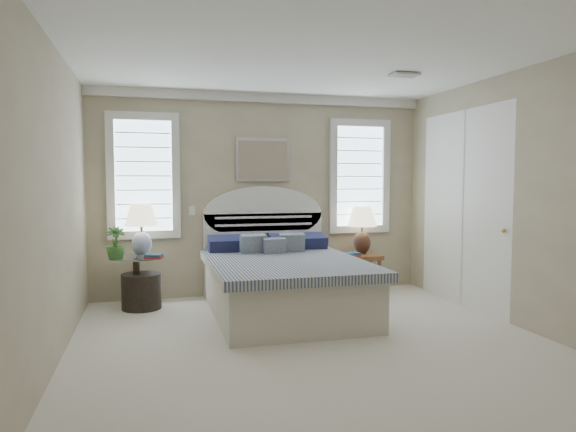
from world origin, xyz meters
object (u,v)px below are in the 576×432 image
Objects in this scene: side_table_left at (137,277)px; floor_pot at (141,291)px; nightstand_right at (361,265)px; lamp_right at (362,225)px; bed at (282,279)px; lamp_left at (141,224)px.

side_table_left reaches higher than floor_pot.
side_table_left is 2.95m from nightstand_right.
lamp_right is (0.05, 0.11, 0.55)m from nightstand_right.
nightstand_right is 2.90m from floor_pot.
floor_pot is (-1.60, 0.58, -0.17)m from bed.
side_table_left is 0.99× the size of lamp_left.
lamp_left reaches higher than side_table_left.
floor_pot is 0.71× the size of lamp_right.
floor_pot is at bearing -175.68° from lamp_right.
nightstand_right is (1.30, 0.69, 0.00)m from bed.
side_table_left reaches higher than nightstand_right.
lamp_right is (3.00, 0.21, 0.55)m from side_table_left.
floor_pot is at bearing 160.14° from bed.
nightstand_right is at bearing 0.35° from lamp_left.
nightstand_right is at bearing 28.03° from bed.
bed is 1.66m from lamp_right.
bed reaches higher than floor_pot.
bed is 1.71m from floor_pot.
nightstand_right is 0.83× the size of lamp_left.
nightstand_right is 1.14× the size of floor_pot.
bed is at bearing -151.97° from nightstand_right.
lamp_left is at bearing -177.56° from lamp_right.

